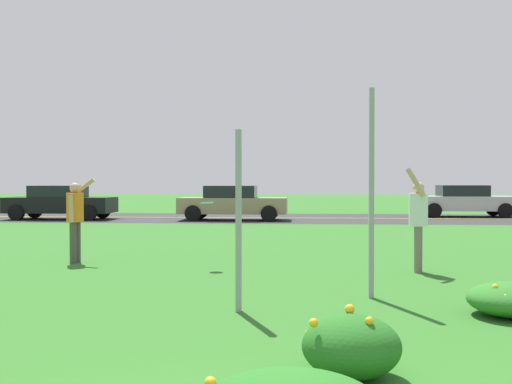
{
  "coord_description": "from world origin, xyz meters",
  "views": [
    {
      "loc": [
        0.07,
        -2.81,
        1.67
      ],
      "look_at": [
        -0.87,
        9.1,
        1.45
      ],
      "focal_mm": 43.77,
      "sensor_mm": 36.0,
      "label": 1
    }
  ],
  "objects_px": {
    "person_thrower_orange_shirt": "(75,215)",
    "car_silver_center_right": "(464,201)",
    "car_tan_center_left": "(233,203)",
    "sign_post_near_path": "(239,221)",
    "frisbee_pale_blue": "(207,203)",
    "sign_post_by_roadside": "(371,193)",
    "person_catcher_white_shirt": "(418,218)",
    "car_black_leftmost": "(60,202)"
  },
  "relations": [
    {
      "from": "car_black_leftmost",
      "to": "car_tan_center_left",
      "type": "height_order",
      "value": "same"
    },
    {
      "from": "frisbee_pale_blue",
      "to": "sign_post_near_path",
      "type": "bearing_deg",
      "value": -75.39
    },
    {
      "from": "person_catcher_white_shirt",
      "to": "car_silver_center_right",
      "type": "bearing_deg",
      "value": 73.56
    },
    {
      "from": "car_black_leftmost",
      "to": "sign_post_by_roadside",
      "type": "bearing_deg",
      "value": -56.21
    },
    {
      "from": "frisbee_pale_blue",
      "to": "car_tan_center_left",
      "type": "height_order",
      "value": "car_tan_center_left"
    },
    {
      "from": "sign_post_by_roadside",
      "to": "car_silver_center_right",
      "type": "xyz_separation_m",
      "value": [
        6.36,
        20.35,
        -0.75
      ]
    },
    {
      "from": "person_thrower_orange_shirt",
      "to": "car_tan_center_left",
      "type": "relative_size",
      "value": 0.39
    },
    {
      "from": "sign_post_by_roadside",
      "to": "frisbee_pale_blue",
      "type": "height_order",
      "value": "sign_post_by_roadside"
    },
    {
      "from": "car_tan_center_left",
      "to": "sign_post_near_path",
      "type": "bearing_deg",
      "value": -83.15
    },
    {
      "from": "person_catcher_white_shirt",
      "to": "car_tan_center_left",
      "type": "xyz_separation_m",
      "value": [
        -5.07,
        14.48,
        -0.25
      ]
    },
    {
      "from": "frisbee_pale_blue",
      "to": "car_black_leftmost",
      "type": "distance_m",
      "value": 16.55
    },
    {
      "from": "person_catcher_white_shirt",
      "to": "frisbee_pale_blue",
      "type": "distance_m",
      "value": 3.95
    },
    {
      "from": "car_tan_center_left",
      "to": "car_silver_center_right",
      "type": "bearing_deg",
      "value": 17.79
    },
    {
      "from": "car_silver_center_right",
      "to": "sign_post_by_roadside",
      "type": "bearing_deg",
      "value": -107.36
    },
    {
      "from": "sign_post_near_path",
      "to": "car_silver_center_right",
      "type": "height_order",
      "value": "sign_post_near_path"
    },
    {
      "from": "frisbee_pale_blue",
      "to": "car_tan_center_left",
      "type": "bearing_deg",
      "value": 94.62
    },
    {
      "from": "person_thrower_orange_shirt",
      "to": "frisbee_pale_blue",
      "type": "distance_m",
      "value": 2.82
    },
    {
      "from": "sign_post_near_path",
      "to": "sign_post_by_roadside",
      "type": "bearing_deg",
      "value": 30.82
    },
    {
      "from": "sign_post_by_roadside",
      "to": "person_catcher_white_shirt",
      "type": "height_order",
      "value": "sign_post_by_roadside"
    },
    {
      "from": "person_catcher_white_shirt",
      "to": "car_silver_center_right",
      "type": "distance_m",
      "value": 18.55
    },
    {
      "from": "car_black_leftmost",
      "to": "car_silver_center_right",
      "type": "bearing_deg",
      "value": 10.55
    },
    {
      "from": "car_black_leftmost",
      "to": "sign_post_near_path",
      "type": "bearing_deg",
      "value": -62.01
    },
    {
      "from": "person_catcher_white_shirt",
      "to": "car_silver_center_right",
      "type": "height_order",
      "value": "person_catcher_white_shirt"
    },
    {
      "from": "sign_post_by_roadside",
      "to": "person_catcher_white_shirt",
      "type": "xyz_separation_m",
      "value": [
        1.11,
        2.56,
        -0.5
      ]
    },
    {
      "from": "sign_post_near_path",
      "to": "frisbee_pale_blue",
      "type": "relative_size",
      "value": 9.2
    },
    {
      "from": "person_thrower_orange_shirt",
      "to": "frisbee_pale_blue",
      "type": "height_order",
      "value": "person_thrower_orange_shirt"
    },
    {
      "from": "car_black_leftmost",
      "to": "person_catcher_white_shirt",
      "type": "bearing_deg",
      "value": -49.15
    },
    {
      "from": "frisbee_pale_blue",
      "to": "car_black_leftmost",
      "type": "height_order",
      "value": "car_black_leftmost"
    },
    {
      "from": "person_thrower_orange_shirt",
      "to": "car_silver_center_right",
      "type": "xyz_separation_m",
      "value": [
        11.94,
        16.99,
        -0.24
      ]
    },
    {
      "from": "frisbee_pale_blue",
      "to": "car_silver_center_right",
      "type": "relative_size",
      "value": 0.06
    },
    {
      "from": "sign_post_near_path",
      "to": "car_black_leftmost",
      "type": "xyz_separation_m",
      "value": [
        -9.62,
        18.1,
        -0.42
      ]
    },
    {
      "from": "person_catcher_white_shirt",
      "to": "sign_post_by_roadside",
      "type": "bearing_deg",
      "value": -113.47
    },
    {
      "from": "person_catcher_white_shirt",
      "to": "car_tan_center_left",
      "type": "height_order",
      "value": "person_catcher_white_shirt"
    },
    {
      "from": "person_thrower_orange_shirt",
      "to": "car_black_leftmost",
      "type": "relative_size",
      "value": 0.39
    },
    {
      "from": "sign_post_by_roadside",
      "to": "person_catcher_white_shirt",
      "type": "relative_size",
      "value": 1.57
    },
    {
      "from": "car_silver_center_right",
      "to": "sign_post_near_path",
      "type": "bearing_deg",
      "value": -110.82
    },
    {
      "from": "sign_post_near_path",
      "to": "frisbee_pale_blue",
      "type": "xyz_separation_m",
      "value": [
        -1.03,
        3.96,
        0.08
      ]
    },
    {
      "from": "person_thrower_orange_shirt",
      "to": "car_tan_center_left",
      "type": "distance_m",
      "value": 13.78
    },
    {
      "from": "person_catcher_white_shirt",
      "to": "frisbee_pale_blue",
      "type": "bearing_deg",
      "value": 175.09
    },
    {
      "from": "sign_post_near_path",
      "to": "person_thrower_orange_shirt",
      "type": "height_order",
      "value": "sign_post_near_path"
    },
    {
      "from": "car_tan_center_left",
      "to": "person_thrower_orange_shirt",
      "type": "bearing_deg",
      "value": -96.78
    },
    {
      "from": "car_silver_center_right",
      "to": "person_catcher_white_shirt",
      "type": "bearing_deg",
      "value": -106.44
    }
  ]
}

